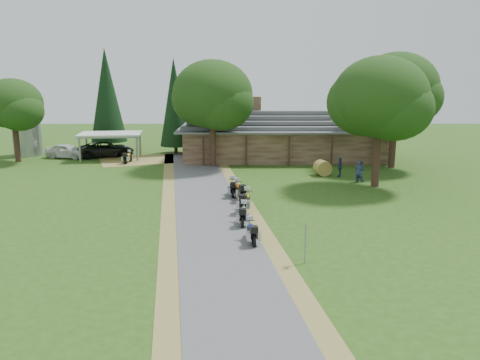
{
  "coord_description": "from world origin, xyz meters",
  "views": [
    {
      "loc": [
        1.17,
        -23.65,
        8.2
      ],
      "look_at": [
        1.35,
        6.18,
        1.6
      ],
      "focal_mm": 35.0,
      "sensor_mm": 36.0,
      "label": 1
    }
  ],
  "objects_px": {
    "hay_bale": "(322,168)",
    "motorcycle_row_b": "(243,213)",
    "motorcycle_row_a": "(251,231)",
    "car_white_sedan": "(67,149)",
    "motorcycle_carport_a": "(128,157)",
    "car_dark_suv": "(106,145)",
    "lodge": "(284,134)",
    "motorcycle_row_d": "(240,190)",
    "motorcycle_row_e": "(232,187)",
    "carport": "(111,146)",
    "silo": "(26,127)",
    "motorcycle_row_c": "(246,200)"
  },
  "relations": [
    {
      "from": "silo",
      "to": "motorcycle_row_d",
      "type": "xyz_separation_m",
      "value": [
        22.42,
        -18.64,
        -2.28
      ]
    },
    {
      "from": "motorcycle_carport_a",
      "to": "motorcycle_row_d",
      "type": "bearing_deg",
      "value": -134.82
    },
    {
      "from": "car_white_sedan",
      "to": "motorcycle_row_e",
      "type": "xyz_separation_m",
      "value": [
        17.17,
        -15.65,
        -0.3
      ]
    },
    {
      "from": "car_white_sedan",
      "to": "motorcycle_carport_a",
      "type": "bearing_deg",
      "value": -97.12
    },
    {
      "from": "motorcycle_carport_a",
      "to": "motorcycle_row_a",
      "type": "bearing_deg",
      "value": -145.48
    },
    {
      "from": "motorcycle_row_a",
      "to": "motorcycle_carport_a",
      "type": "xyz_separation_m",
      "value": [
        -11.35,
        22.34,
        0.0
      ]
    },
    {
      "from": "silo",
      "to": "hay_bale",
      "type": "relative_size",
      "value": 4.6
    },
    {
      "from": "motorcycle_row_a",
      "to": "motorcycle_row_b",
      "type": "distance_m",
      "value": 3.06
    },
    {
      "from": "carport",
      "to": "car_dark_suv",
      "type": "relative_size",
      "value": 0.98
    },
    {
      "from": "motorcycle_row_d",
      "to": "motorcycle_carport_a",
      "type": "distance_m",
      "value": 17.68
    },
    {
      "from": "motorcycle_row_d",
      "to": "car_dark_suv",
      "type": "bearing_deg",
      "value": 23.03
    },
    {
      "from": "hay_bale",
      "to": "motorcycle_row_b",
      "type": "bearing_deg",
      "value": -117.27
    },
    {
      "from": "carport",
      "to": "motorcycle_row_b",
      "type": "bearing_deg",
      "value": -65.43
    },
    {
      "from": "carport",
      "to": "motorcycle_row_c",
      "type": "relative_size",
      "value": 2.96
    },
    {
      "from": "motorcycle_row_d",
      "to": "motorcycle_row_e",
      "type": "distance_m",
      "value": 1.25
    },
    {
      "from": "motorcycle_row_c",
      "to": "lodge",
      "type": "bearing_deg",
      "value": -0.82
    },
    {
      "from": "carport",
      "to": "car_white_sedan",
      "type": "distance_m",
      "value": 4.7
    },
    {
      "from": "carport",
      "to": "motorcycle_row_b",
      "type": "height_order",
      "value": "carport"
    },
    {
      "from": "lodge",
      "to": "motorcycle_row_e",
      "type": "distance_m",
      "value": 16.64
    },
    {
      "from": "car_dark_suv",
      "to": "hay_bale",
      "type": "xyz_separation_m",
      "value": [
        20.96,
        -9.68,
        -0.54
      ]
    },
    {
      "from": "motorcycle_row_e",
      "to": "hay_bale",
      "type": "relative_size",
      "value": 1.45
    },
    {
      "from": "motorcycle_row_a",
      "to": "hay_bale",
      "type": "height_order",
      "value": "hay_bale"
    },
    {
      "from": "lodge",
      "to": "motorcycle_row_d",
      "type": "distance_m",
      "value": 17.59
    },
    {
      "from": "hay_bale",
      "to": "motorcycle_row_a",
      "type": "bearing_deg",
      "value": -111.69
    },
    {
      "from": "motorcycle_carport_a",
      "to": "hay_bale",
      "type": "height_order",
      "value": "hay_bale"
    },
    {
      "from": "motorcycle_row_d",
      "to": "motorcycle_row_e",
      "type": "bearing_deg",
      "value": 8.08
    },
    {
      "from": "motorcycle_row_b",
      "to": "hay_bale",
      "type": "relative_size",
      "value": 1.42
    },
    {
      "from": "car_white_sedan",
      "to": "hay_bale",
      "type": "bearing_deg",
      "value": -94.58
    },
    {
      "from": "car_white_sedan",
      "to": "motorcycle_row_d",
      "type": "bearing_deg",
      "value": -118.66
    },
    {
      "from": "motorcycle_row_e",
      "to": "hay_bale",
      "type": "height_order",
      "value": "hay_bale"
    },
    {
      "from": "motorcycle_row_b",
      "to": "hay_bale",
      "type": "xyz_separation_m",
      "value": [
        6.88,
        13.34,
        0.02
      ]
    },
    {
      "from": "car_dark_suv",
      "to": "motorcycle_row_c",
      "type": "xyz_separation_m",
      "value": [
        14.25,
        -20.39,
        -0.48
      ]
    },
    {
      "from": "car_white_sedan",
      "to": "motorcycle_row_d",
      "type": "distance_m",
      "value": 24.38
    },
    {
      "from": "car_dark_suv",
      "to": "motorcycle_row_e",
      "type": "relative_size",
      "value": 3.32
    },
    {
      "from": "hay_bale",
      "to": "car_dark_suv",
      "type": "bearing_deg",
      "value": 155.21
    },
    {
      "from": "lodge",
      "to": "motorcycle_row_a",
      "type": "xyz_separation_m",
      "value": [
        -4.12,
        -25.19,
        -1.84
      ]
    },
    {
      "from": "lodge",
      "to": "motorcycle_row_e",
      "type": "height_order",
      "value": "lodge"
    },
    {
      "from": "carport",
      "to": "motorcycle_row_e",
      "type": "height_order",
      "value": "carport"
    },
    {
      "from": "silo",
      "to": "carport",
      "type": "height_order",
      "value": "silo"
    },
    {
      "from": "motorcycle_carport_a",
      "to": "car_dark_suv",
      "type": "bearing_deg",
      "value": 47.45
    },
    {
      "from": "silo",
      "to": "car_dark_suv",
      "type": "xyz_separation_m",
      "value": [
        8.53,
        -0.92,
        -1.78
      ]
    },
    {
      "from": "motorcycle_row_d",
      "to": "carport",
      "type": "bearing_deg",
      "value": 23.32
    },
    {
      "from": "motorcycle_row_c",
      "to": "motorcycle_carport_a",
      "type": "bearing_deg",
      "value": 45.4
    },
    {
      "from": "hay_bale",
      "to": "lodge",
      "type": "bearing_deg",
      "value": 105.22
    },
    {
      "from": "car_white_sedan",
      "to": "car_dark_suv",
      "type": "bearing_deg",
      "value": -61.27
    },
    {
      "from": "car_dark_suv",
      "to": "motorcycle_row_b",
      "type": "xyz_separation_m",
      "value": [
        14.08,
        -23.02,
        -0.56
      ]
    },
    {
      "from": "silo",
      "to": "motorcycle_carport_a",
      "type": "bearing_deg",
      "value": -21.7
    },
    {
      "from": "hay_bale",
      "to": "motorcycle_row_d",
      "type": "bearing_deg",
      "value": -131.32
    },
    {
      "from": "silo",
      "to": "motorcycle_row_c",
      "type": "xyz_separation_m",
      "value": [
        22.78,
        -21.31,
        -2.27
      ]
    },
    {
      "from": "silo",
      "to": "motorcycle_row_e",
      "type": "distance_m",
      "value": 28.15
    }
  ]
}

